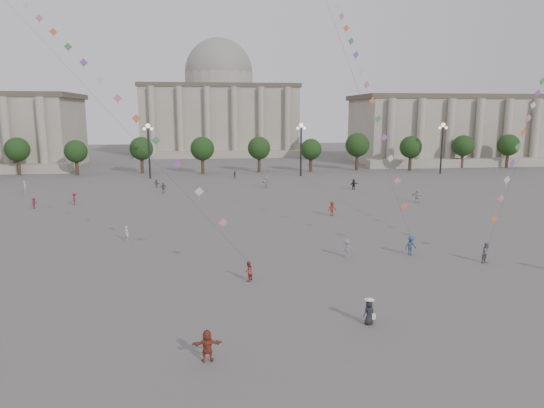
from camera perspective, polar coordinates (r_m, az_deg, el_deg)
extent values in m
plane|color=#595654|center=(29.56, -0.53, -14.51)|extent=(360.00, 360.00, 0.00)
cube|color=gray|center=(144.57, 25.75, 7.77)|extent=(80.00, 22.00, 16.00)
cube|color=#50483A|center=(144.56, 26.03, 11.17)|extent=(81.60, 22.44, 1.20)
cube|color=gray|center=(134.24, 28.50, 4.40)|extent=(84.00, 4.00, 2.00)
cube|color=gray|center=(156.63, -6.16, 9.62)|extent=(46.00, 30.00, 20.00)
cube|color=#50483A|center=(156.82, -6.23, 13.50)|extent=(46.92, 30.60, 1.20)
cube|color=gray|center=(140.09, -5.94, 5.83)|extent=(48.30, 4.00, 2.00)
cylinder|color=gray|center=(156.93, -6.25, 14.19)|extent=(21.00, 21.00, 5.00)
sphere|color=gray|center=(157.11, -6.27, 15.10)|extent=(21.00, 21.00, 21.00)
cylinder|color=#36281B|center=(112.11, -27.54, 3.89)|extent=(0.70, 0.70, 3.52)
sphere|color=black|center=(111.81, -27.70, 5.76)|extent=(5.12, 5.12, 5.12)
cylinder|color=#36281B|center=(108.53, -21.58, 4.17)|extent=(0.70, 0.70, 3.52)
sphere|color=black|center=(108.22, -21.71, 6.10)|extent=(5.12, 5.12, 5.12)
cylinder|color=#36281B|center=(106.19, -15.28, 4.41)|extent=(0.70, 0.70, 3.52)
sphere|color=black|center=(105.88, -15.38, 6.39)|extent=(5.12, 5.12, 5.12)
cylinder|color=#36281B|center=(105.18, -8.78, 4.60)|extent=(0.70, 0.70, 3.52)
sphere|color=black|center=(104.86, -8.83, 6.60)|extent=(5.12, 5.12, 5.12)
cylinder|color=#36281B|center=(105.53, -2.23, 4.74)|extent=(0.70, 0.70, 3.52)
sphere|color=black|center=(105.22, -2.24, 6.73)|extent=(5.12, 5.12, 5.12)
cylinder|color=#36281B|center=(107.23, 4.20, 4.81)|extent=(0.70, 0.70, 3.52)
sphere|color=black|center=(106.92, 4.22, 6.77)|extent=(5.12, 5.12, 5.12)
cylinder|color=#36281B|center=(110.22, 10.34, 4.82)|extent=(0.70, 0.70, 3.52)
sphere|color=black|center=(109.92, 10.41, 6.73)|extent=(5.12, 5.12, 5.12)
cylinder|color=#36281B|center=(114.40, 16.11, 4.79)|extent=(0.70, 0.70, 3.52)
sphere|color=black|center=(114.11, 16.20, 6.62)|extent=(5.12, 5.12, 5.12)
cylinder|color=#36281B|center=(119.64, 21.41, 4.71)|extent=(0.70, 0.70, 3.52)
sphere|color=black|center=(119.36, 21.53, 6.47)|extent=(5.12, 5.12, 5.12)
cylinder|color=#36281B|center=(125.81, 26.24, 4.60)|extent=(0.70, 0.70, 3.52)
sphere|color=black|center=(125.54, 26.37, 6.27)|extent=(5.12, 5.12, 5.12)
cylinder|color=#262628|center=(97.61, -14.26, 5.85)|extent=(0.36, 0.36, 10.00)
sphere|color=#FFE5B2|center=(97.34, -14.40, 8.90)|extent=(0.90, 0.90, 0.90)
sphere|color=#FFE5B2|center=(97.45, -14.80, 8.53)|extent=(0.60, 0.60, 0.60)
sphere|color=#FFE5B2|center=(97.28, -13.97, 8.57)|extent=(0.60, 0.60, 0.60)
cylinder|color=#262628|center=(98.55, 3.42, 6.20)|extent=(0.36, 0.36, 10.00)
sphere|color=#FFE5B2|center=(98.29, 3.45, 9.22)|extent=(0.90, 0.90, 0.90)
sphere|color=#FFE5B2|center=(98.18, 3.04, 8.88)|extent=(0.60, 0.60, 0.60)
sphere|color=#FFE5B2|center=(98.44, 3.85, 8.87)|extent=(0.60, 0.60, 0.60)
cylinder|color=#262628|center=(108.16, 19.33, 6.02)|extent=(0.36, 0.36, 10.00)
sphere|color=#FFE5B2|center=(107.92, 19.50, 8.77)|extent=(0.90, 0.90, 0.90)
sphere|color=#FFE5B2|center=(107.62, 19.15, 8.47)|extent=(0.60, 0.60, 0.60)
sphere|color=#FFE5B2|center=(108.25, 19.82, 8.43)|extent=(0.60, 0.60, 0.60)
imported|color=navy|center=(95.42, -4.41, 3.48)|extent=(0.89, 0.88, 1.50)
imported|color=maroon|center=(72.06, -26.18, 0.09)|extent=(0.87, 1.10, 1.50)
imported|color=#BABBB6|center=(83.06, -0.73, 2.57)|extent=(1.59, 1.62, 1.85)
imported|color=slate|center=(43.43, 8.80, -5.19)|extent=(1.18, 0.87, 1.63)
imported|color=beige|center=(72.36, 16.74, 0.95)|extent=(1.81, 1.44, 1.92)
imported|color=maroon|center=(60.63, 7.08, -0.54)|extent=(1.32, 0.99, 1.82)
imported|color=black|center=(82.19, 9.59, 2.30)|extent=(1.68, 1.16, 1.74)
imported|color=#B0B1AD|center=(87.01, -27.07, 1.79)|extent=(0.47, 0.71, 1.92)
imported|color=slate|center=(85.28, -13.41, 2.36)|extent=(1.38, 1.12, 1.48)
imported|color=beige|center=(50.64, -16.72, -3.32)|extent=(0.65, 0.63, 1.50)
imported|color=#59585C|center=(79.03, -12.68, 1.86)|extent=(1.09, 0.59, 1.76)
imported|color=maroon|center=(72.58, -22.20, 0.57)|extent=(0.88, 1.25, 1.76)
imported|color=brown|center=(26.04, -7.63, -16.19)|extent=(1.58, 0.54, 1.70)
imported|color=#9C332A|center=(37.12, -2.80, -7.89)|extent=(0.92, 0.96, 1.55)
imported|color=navy|center=(45.28, 16.00, -4.74)|extent=(1.26, 0.91, 1.76)
imported|color=slate|center=(45.21, 23.92, -5.27)|extent=(1.08, 1.00, 1.78)
imported|color=black|center=(30.45, 11.35, -12.40)|extent=(0.85, 0.69, 1.50)
cone|color=white|center=(30.12, 11.41, -10.88)|extent=(0.52, 0.52, 0.14)
cylinder|color=white|center=(30.14, 11.40, -10.99)|extent=(0.60, 0.60, 0.02)
cube|color=white|center=(30.47, 11.88, -12.81)|extent=(0.22, 0.10, 0.35)
cylinder|color=#3F3F3F|center=(58.49, -25.54, 17.14)|extent=(0.02, 0.02, 68.00)
cube|color=#D37099|center=(37.88, -5.80, -2.17)|extent=(0.76, 0.25, 0.76)
cube|color=silver|center=(39.28, -8.57, 1.45)|extent=(0.76, 0.25, 0.76)
cube|color=#8C52A5|center=(40.93, -11.13, 4.57)|extent=(0.76, 0.25, 0.76)
cube|color=#429050|center=(42.77, -13.50, 7.29)|extent=(0.76, 0.25, 0.76)
cube|color=orange|center=(44.77, -15.69, 9.67)|extent=(0.76, 0.25, 0.76)
cube|color=#D37099|center=(46.89, -17.70, 11.77)|extent=(0.76, 0.25, 0.76)
cube|color=silver|center=(49.12, -19.56, 13.62)|extent=(0.76, 0.25, 0.76)
cube|color=#8C52A5|center=(51.44, -21.28, 15.25)|extent=(0.76, 0.25, 0.76)
cube|color=#429050|center=(53.83, -22.87, 16.70)|extent=(0.76, 0.25, 0.76)
cube|color=orange|center=(56.28, -24.34, 17.98)|extent=(0.76, 0.25, 0.76)
cube|color=#D37099|center=(58.79, -25.71, 19.12)|extent=(0.76, 0.25, 0.76)
cube|color=silver|center=(61.34, -26.97, 20.13)|extent=(0.76, 0.25, 0.76)
cylinder|color=#3F3F3F|center=(65.16, 6.64, 22.13)|extent=(0.02, 0.02, 65.58)
cube|color=orange|center=(45.80, 15.29, -0.30)|extent=(0.76, 0.25, 0.76)
cube|color=#D37099|center=(46.73, 14.53, 2.63)|extent=(0.76, 0.25, 0.76)
cube|color=silver|center=(47.80, 13.79, 5.23)|extent=(0.76, 0.25, 0.76)
cube|color=#8C52A5|center=(48.98, 13.07, 7.60)|extent=(0.76, 0.25, 0.76)
cube|color=#429050|center=(50.25, 12.38, 9.78)|extent=(0.76, 0.25, 0.76)
cube|color=orange|center=(51.59, 11.72, 11.78)|extent=(0.76, 0.25, 0.76)
cube|color=#D37099|center=(53.00, 11.07, 13.63)|extent=(0.76, 0.25, 0.76)
cube|color=silver|center=(54.46, 10.45, 15.34)|extent=(0.76, 0.25, 0.76)
cube|color=#8C52A5|center=(55.97, 9.85, 16.93)|extent=(0.76, 0.25, 0.76)
cube|color=#429050|center=(57.52, 9.28, 18.40)|extent=(0.76, 0.25, 0.76)
cube|color=orange|center=(59.10, 8.72, 19.77)|extent=(0.76, 0.25, 0.76)
cube|color=#D37099|center=(60.72, 8.19, 21.05)|extent=(0.76, 0.25, 0.76)
cube|color=silver|center=(62.37, 7.67, 22.24)|extent=(0.76, 0.25, 0.76)
cube|color=orange|center=(46.08, 24.69, -1.67)|extent=(0.76, 0.25, 0.76)
cube|color=#D37099|center=(47.28, 25.32, 0.58)|extent=(0.76, 0.25, 0.76)
cube|color=silver|center=(48.57, 25.91, 2.57)|extent=(0.76, 0.25, 0.76)
cube|color=#8C52A5|center=(49.93, 26.46, 4.37)|extent=(0.76, 0.25, 0.76)
cube|color=#429050|center=(51.34, 26.98, 6.01)|extent=(0.76, 0.25, 0.76)
cube|color=orange|center=(52.79, 27.47, 7.51)|extent=(0.76, 0.25, 0.76)
cube|color=#D37099|center=(54.29, 27.93, 8.91)|extent=(0.76, 0.25, 0.76)
cube|color=silver|center=(55.82, 28.37, 10.19)|extent=(0.76, 0.25, 0.76)
cube|color=#8C52A5|center=(57.37, 28.79, 11.38)|extent=(0.76, 0.25, 0.76)
cube|color=#429050|center=(58.96, 29.18, 12.49)|extent=(0.76, 0.25, 0.76)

